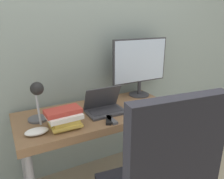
{
  "coord_description": "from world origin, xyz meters",
  "views": [
    {
      "loc": [
        -0.67,
        -1.23,
        1.47
      ],
      "look_at": [
        0.12,
        0.27,
        0.91
      ],
      "focal_mm": 35.0,
      "sensor_mm": 36.0,
      "label": 1
    }
  ],
  "objects_px": {
    "game_controller": "(37,132)",
    "book_stack": "(64,118)",
    "desk_lamp": "(37,99)",
    "monitor": "(140,64)",
    "laptop": "(104,107)"
  },
  "relations": [
    {
      "from": "book_stack",
      "to": "monitor",
      "type": "bearing_deg",
      "value": 20.45
    },
    {
      "from": "desk_lamp",
      "to": "game_controller",
      "type": "height_order",
      "value": "desk_lamp"
    },
    {
      "from": "laptop",
      "to": "book_stack",
      "type": "xyz_separation_m",
      "value": [
        -0.36,
        -0.1,
        0.02
      ]
    },
    {
      "from": "desk_lamp",
      "to": "game_controller",
      "type": "xyz_separation_m",
      "value": [
        -0.05,
        -0.13,
        -0.18
      ]
    },
    {
      "from": "monitor",
      "to": "game_controller",
      "type": "xyz_separation_m",
      "value": [
        -1.04,
        -0.33,
        -0.3
      ]
    },
    {
      "from": "laptop",
      "to": "desk_lamp",
      "type": "distance_m",
      "value": 0.53
    },
    {
      "from": "monitor",
      "to": "desk_lamp",
      "type": "bearing_deg",
      "value": -168.88
    },
    {
      "from": "game_controller",
      "to": "book_stack",
      "type": "bearing_deg",
      "value": 3.41
    },
    {
      "from": "monitor",
      "to": "game_controller",
      "type": "bearing_deg",
      "value": -162.54
    },
    {
      "from": "laptop",
      "to": "monitor",
      "type": "distance_m",
      "value": 0.6
    },
    {
      "from": "monitor",
      "to": "game_controller",
      "type": "height_order",
      "value": "monitor"
    },
    {
      "from": "monitor",
      "to": "book_stack",
      "type": "height_order",
      "value": "monitor"
    },
    {
      "from": "desk_lamp",
      "to": "book_stack",
      "type": "distance_m",
      "value": 0.23
    },
    {
      "from": "book_stack",
      "to": "game_controller",
      "type": "relative_size",
      "value": 1.63
    },
    {
      "from": "monitor",
      "to": "book_stack",
      "type": "relative_size",
      "value": 2.31
    }
  ]
}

